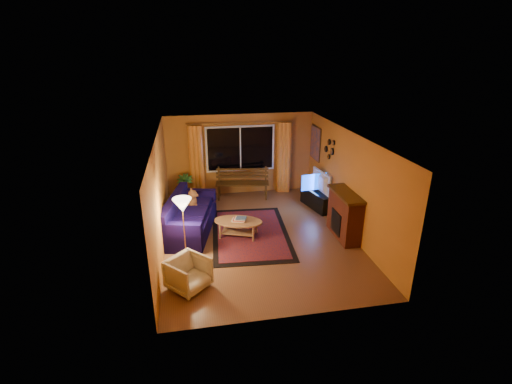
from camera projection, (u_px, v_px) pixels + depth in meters
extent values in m
cube|color=brown|center=(258.00, 236.00, 9.17)|extent=(4.50, 6.00, 0.02)
cube|color=white|center=(258.00, 136.00, 8.25)|extent=(4.50, 6.00, 0.02)
cube|color=#C6772B|center=(240.00, 155.00, 11.46)|extent=(4.50, 0.02, 2.50)
cube|color=#C6772B|center=(160.00, 195.00, 8.33)|extent=(0.02, 6.00, 2.50)
cube|color=#C6772B|center=(349.00, 183.00, 9.09)|extent=(0.02, 6.00, 2.50)
cube|color=black|center=(240.00, 149.00, 11.33)|extent=(2.00, 0.02, 1.30)
cylinder|color=#BF8C3F|center=(240.00, 123.00, 11.00)|extent=(3.20, 0.03, 0.03)
cylinder|color=orange|center=(197.00, 162.00, 11.16)|extent=(0.36, 0.36, 2.24)
cylinder|color=orange|center=(283.00, 158.00, 11.62)|extent=(0.36, 0.36, 2.24)
cube|color=#3C240B|center=(242.00, 191.00, 11.37)|extent=(1.65, 0.71, 0.48)
imported|color=#235B1E|center=(185.00, 189.00, 10.96)|extent=(0.50, 0.50, 0.87)
cube|color=black|center=(190.00, 215.00, 9.23)|extent=(1.46, 2.42, 0.92)
imported|color=beige|center=(188.00, 272.00, 7.06)|extent=(0.94, 0.94, 0.71)
cylinder|color=#BF8C3F|center=(184.00, 229.00, 7.95)|extent=(0.31, 0.31, 1.41)
cube|color=maroon|center=(250.00, 233.00, 9.28)|extent=(2.07, 3.08, 0.02)
cylinder|color=#9F6E44|center=(238.00, 229.00, 9.06)|extent=(1.52, 1.52, 0.43)
cube|color=black|center=(317.00, 199.00, 10.70)|extent=(0.67, 1.26, 0.50)
imported|color=black|center=(318.00, 182.00, 10.50)|extent=(0.26, 1.04, 0.59)
cube|color=maroon|center=(345.00, 216.00, 8.94)|extent=(0.40, 1.20, 1.10)
cube|color=#D2630E|center=(315.00, 143.00, 11.18)|extent=(0.04, 0.76, 0.96)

